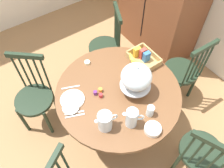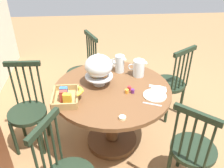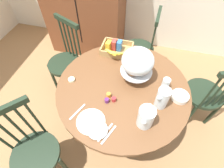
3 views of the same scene
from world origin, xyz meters
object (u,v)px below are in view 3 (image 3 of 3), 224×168
windsor_chair_by_cabinet (66,63)px  china_plate_small (98,130)px  dining_table (122,100)px  milk_pitcher (146,118)px  windsor_chair_host_seat (205,95)px  orange_juice_pitcher (162,99)px  windsor_chair_near_window (140,49)px  china_plate_large (91,121)px  cereal_bowl (180,97)px  drinking_glass (166,84)px  cereal_basket (116,49)px  pastry_stand_with_dome (138,62)px  windsor_chair_facing_door (35,152)px  butter_dish (72,80)px

windsor_chair_by_cabinet → china_plate_small: windsor_chair_by_cabinet is taller
dining_table → milk_pitcher: size_ratio=5.80×
windsor_chair_host_seat → windsor_chair_by_cabinet: bearing=177.3°
windsor_chair_by_cabinet → orange_juice_pitcher: bearing=-24.4°
windsor_chair_near_window → china_plate_large: windsor_chair_near_window is taller
milk_pitcher → cereal_bowl: (0.25, 0.30, -0.06)m
drinking_glass → windsor_chair_by_cabinet: bearing=164.2°
windsor_chair_near_window → drinking_glass: windsor_chair_near_window is taller
china_plate_large → drinking_glass: bearing=42.6°
orange_juice_pitcher → cereal_basket: size_ratio=0.61×
windsor_chair_host_seat → orange_juice_pitcher: size_ratio=5.06×
pastry_stand_with_dome → cereal_basket: (-0.26, 0.30, -0.15)m
windsor_chair_facing_door → windsor_chair_host_seat: 1.73m
windsor_chair_by_cabinet → china_plate_small: bearing=-50.5°
dining_table → windsor_chair_host_seat: windsor_chair_host_seat is taller
milk_pitcher → china_plate_large: (-0.39, -0.09, -0.08)m
windsor_chair_facing_door → milk_pitcher: windsor_chair_facing_door is taller
china_plate_large → drinking_glass: (0.51, 0.47, 0.05)m
windsor_chair_by_cabinet → butter_dish: (0.33, -0.45, 0.30)m
pastry_stand_with_dome → china_plate_large: 0.61m
windsor_chair_near_window → windsor_chair_facing_door: same height
china_plate_large → windsor_chair_by_cabinet: bearing=128.4°
dining_table → cereal_bowl: 0.54m
dining_table → drinking_glass: drinking_glass is taller
pastry_stand_with_dome → windsor_chair_by_cabinet: bearing=162.5°
windsor_chair_by_cabinet → butter_dish: 0.63m
windsor_chair_near_window → windsor_chair_by_cabinet: bearing=-150.1°
windsor_chair_by_cabinet → drinking_glass: windsor_chair_by_cabinet is taller
drinking_glass → cereal_bowl: bearing=-31.6°
drinking_glass → butter_dish: bearing=-170.9°
windsor_chair_host_seat → pastry_stand_with_dome: (-0.74, -0.20, 0.49)m
milk_pitcher → china_plate_small: bearing=-154.8°
windsor_chair_near_window → drinking_glass: 0.93m
windsor_chair_host_seat → cereal_basket: size_ratio=3.09×
windsor_chair_facing_door → china_plate_large: (0.44, 0.26, 0.29)m
milk_pitcher → orange_juice_pitcher: bearing=62.1°
pastry_stand_with_dome → cereal_basket: size_ratio=1.09×
china_plate_large → china_plate_small: 0.09m
windsor_chair_near_window → cereal_bowl: bearing=-64.3°
windsor_chair_near_window → milk_pitcher: 1.25m
pastry_stand_with_dome → china_plate_small: size_ratio=2.29×
orange_juice_pitcher → butter_dish: bearing=176.0°
pastry_stand_with_dome → drinking_glass: 0.31m
orange_juice_pitcher → drinking_glass: bearing=83.3°
dining_table → drinking_glass: (0.35, 0.08, 0.27)m
milk_pitcher → china_plate_large: size_ratio=0.92×
windsor_chair_facing_door → china_plate_large: 0.59m
windsor_chair_by_cabinet → orange_juice_pitcher: windsor_chair_by_cabinet is taller
cereal_bowl → butter_dish: bearing=-176.9°
pastry_stand_with_dome → cereal_bowl: bearing=-17.7°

